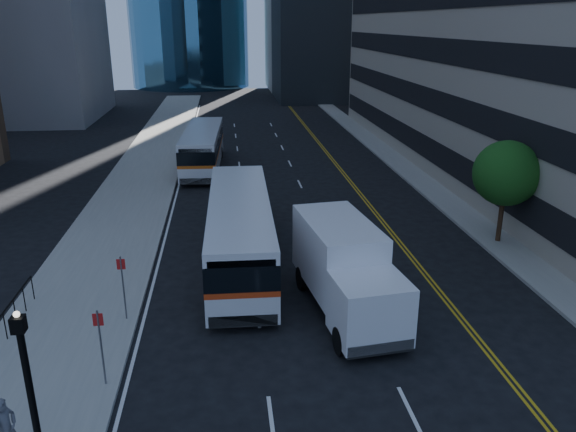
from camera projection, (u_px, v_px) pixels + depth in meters
The scene contains 9 objects.
ground at pixel (360, 337), 19.93m from camera, with size 160.00×160.00×0.00m, color black.
sidewalk_west at pixel (147, 170), 42.28m from camera, with size 5.00×90.00×0.15m, color gray.
sidewalk_east at pixel (398, 163), 44.34m from camera, with size 2.00×90.00×0.15m, color gray.
street_tree at pixel (506, 173), 27.21m from camera, with size 3.20×3.20×5.10m.
lamp_post at pixel (31, 396), 12.46m from camera, with size 0.28×0.28×4.56m.
bus_front at pixel (240, 230), 25.23m from camera, with size 2.89×12.33×3.17m.
bus_rear at pixel (203, 147), 42.52m from camera, with size 3.07×11.66×2.98m.
box_truck at pixel (345, 269), 21.11m from camera, with size 3.28×7.28×3.37m.
pedestrian at pixel (6, 430), 13.83m from camera, with size 0.67×0.44×1.83m, color #5A5960.
Camera 1 is at (-4.49, -17.04, 10.58)m, focal length 35.00 mm.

